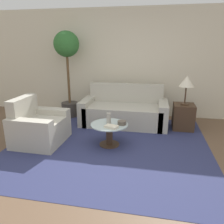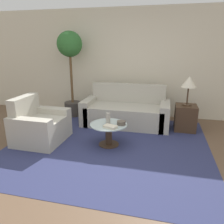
{
  "view_description": "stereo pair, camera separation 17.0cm",
  "coord_description": "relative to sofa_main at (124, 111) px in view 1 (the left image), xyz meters",
  "views": [
    {
      "loc": [
        0.68,
        -2.86,
        1.74
      ],
      "look_at": [
        -0.06,
        0.94,
        0.55
      ],
      "focal_mm": 35.0,
      "sensor_mm": 36.0,
      "label": 1
    },
    {
      "loc": [
        0.85,
        -2.82,
        1.74
      ],
      "look_at": [
        -0.06,
        0.94,
        0.55
      ],
      "focal_mm": 35.0,
      "sensor_mm": 36.0,
      "label": 2
    }
  ],
  "objects": [
    {
      "name": "ground_plane",
      "position": [
        -0.05,
        -1.9,
        -0.28
      ],
      "size": [
        14.0,
        14.0,
        0.0
      ],
      "primitive_type": "plane",
      "color": "brown"
    },
    {
      "name": "wall_back",
      "position": [
        -0.05,
        0.75,
        1.02
      ],
      "size": [
        10.0,
        0.06,
        2.6
      ],
      "color": "beige",
      "rests_on": "ground_plane"
    },
    {
      "name": "rug",
      "position": [
        -0.1,
        -1.21,
        -0.28
      ],
      "size": [
        3.53,
        3.25,
        0.01
      ],
      "color": "navy",
      "rests_on": "ground_plane"
    },
    {
      "name": "sofa_main",
      "position": [
        0.0,
        0.0,
        0.0
      ],
      "size": [
        1.91,
        0.89,
        0.88
      ],
      "color": "#B2AD9E",
      "rests_on": "ground_plane"
    },
    {
      "name": "armchair",
      "position": [
        -1.43,
        -1.33,
        -0.0
      ],
      "size": [
        0.83,
        0.92,
        0.84
      ],
      "rotation": [
        0.0,
        0.0,
        1.55
      ],
      "color": "#B2AD9E",
      "rests_on": "ground_plane"
    },
    {
      "name": "coffee_table",
      "position": [
        -0.1,
        -1.21,
        -0.02
      ],
      "size": [
        0.66,
        0.66,
        0.4
      ],
      "color": "#422D1E",
      "rests_on": "ground_plane"
    },
    {
      "name": "side_table",
      "position": [
        1.29,
        -0.12,
        -0.01
      ],
      "size": [
        0.43,
        0.43,
        0.54
      ],
      "color": "#422D1E",
      "rests_on": "ground_plane"
    },
    {
      "name": "table_lamp",
      "position": [
        1.29,
        -0.12,
        0.73
      ],
      "size": [
        0.31,
        0.31,
        0.6
      ],
      "color": "#422D1E",
      "rests_on": "side_table"
    },
    {
      "name": "potted_plant",
      "position": [
        -1.43,
        0.28,
        1.12
      ],
      "size": [
        0.6,
        0.6,
        2.06
      ],
      "color": "#3D3833",
      "rests_on": "ground_plane"
    },
    {
      "name": "vase",
      "position": [
        -0.11,
        -1.21,
        0.22
      ],
      "size": [
        0.08,
        0.08,
        0.2
      ],
      "color": "#9E998E",
      "rests_on": "coffee_table"
    },
    {
      "name": "bowl",
      "position": [
        0.12,
        -1.19,
        0.15
      ],
      "size": [
        0.15,
        0.15,
        0.07
      ],
      "color": "brown",
      "rests_on": "coffee_table"
    },
    {
      "name": "book_stack",
      "position": [
        -0.03,
        -1.39,
        0.14
      ],
      "size": [
        0.25,
        0.19,
        0.04
      ],
      "rotation": [
        0.0,
        0.0,
        -0.32
      ],
      "color": "beige",
      "rests_on": "coffee_table"
    }
  ]
}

